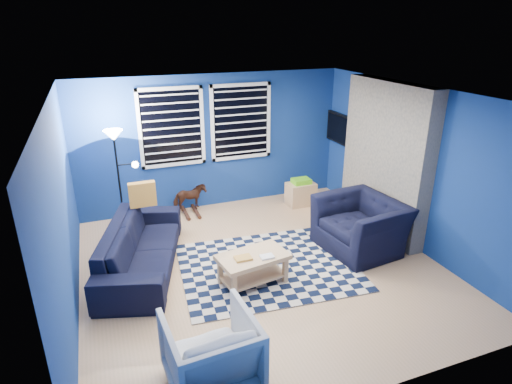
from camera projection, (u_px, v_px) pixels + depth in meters
floor at (262, 267)px, 6.26m from camera, size 5.00×5.00×0.00m
ceiling at (263, 94)px, 5.33m from camera, size 5.00×5.00×0.00m
wall_back at (213, 142)px, 7.97m from camera, size 5.00×0.00×5.00m
wall_left at (63, 215)px, 4.97m from camera, size 0.00×5.00×5.00m
wall_right at (412, 167)px, 6.62m from camera, size 0.00×5.00×5.00m
fireplace at (384, 162)px, 7.03m from camera, size 0.65×2.00×2.50m
window_left at (172, 128)px, 7.56m from camera, size 1.17×0.06×1.42m
window_right at (241, 122)px, 7.99m from camera, size 1.17×0.06×1.42m
tv at (341, 129)px, 8.28m from camera, size 0.07×1.00×0.58m
rug at (268, 267)px, 6.26m from camera, size 2.67×2.22×0.02m
sofa at (141, 247)px, 6.13m from camera, size 2.48×1.53×0.68m
armchair_big at (361, 225)px, 6.64m from camera, size 1.37×1.23×0.81m
armchair_bent at (211, 352)px, 4.11m from camera, size 0.89×0.91×0.78m
rocking_horse at (190, 198)px, 7.89m from camera, size 0.34×0.62×0.50m
coffee_table at (253, 263)px, 5.75m from camera, size 1.00×0.68×0.46m
cabinet at (301, 193)px, 8.32m from camera, size 0.54×0.37×0.53m
floor_lamp at (117, 150)px, 6.80m from camera, size 0.48×0.30×1.76m
throw_pillow at (142, 194)px, 6.58m from camera, size 0.41×0.12×0.39m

